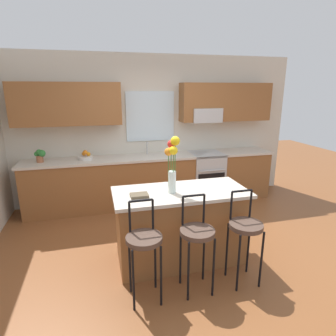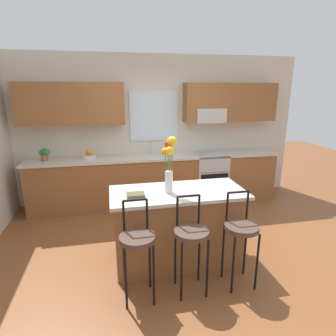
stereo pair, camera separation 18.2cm
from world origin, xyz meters
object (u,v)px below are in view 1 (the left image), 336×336
cookbook (139,195)px  flower_vase (172,160)px  oven_range (205,176)px  bar_stool_near (144,243)px  bar_stool_far (245,229)px  fruit_bowl_oranges (86,157)px  bar_stool_middle (197,236)px  potted_plant_small (40,155)px  kitchen_island (180,226)px

cookbook → flower_vase: bearing=4.9°
oven_range → flower_vase: flower_vase is taller
bar_stool_near → bar_stool_far: bearing=0.0°
bar_stool_near → cookbook: size_ratio=5.21×
fruit_bowl_oranges → flower_vase: bearing=-62.2°
bar_stool_middle → cookbook: size_ratio=5.21×
fruit_bowl_oranges → potted_plant_small: (-0.72, -0.01, 0.07)m
bar_stool_middle → cookbook: (-0.51, 0.51, 0.30)m
oven_range → flower_vase: size_ratio=1.38×
kitchen_island → bar_stool_far: (0.55, -0.58, 0.17)m
potted_plant_small → cookbook: bearing=-55.5°
kitchen_island → fruit_bowl_oranges: size_ratio=6.67×
bar_stool_middle → oven_range: bearing=66.2°
bar_stool_near → flower_vase: (0.43, 0.55, 0.68)m
bar_stool_middle → bar_stool_far: size_ratio=1.00×
fruit_bowl_oranges → potted_plant_small: potted_plant_small is taller
bar_stool_middle → cookbook: bearing=134.7°
bar_stool_middle → flower_vase: 0.88m
kitchen_island → flower_vase: bearing=-164.0°
bar_stool_near → bar_stool_far: same height
bar_stool_middle → bar_stool_near: bearing=180.0°
oven_range → bar_stool_near: size_ratio=0.88×
cookbook → bar_stool_middle: bearing=-45.3°
oven_range → bar_stool_near: bearing=-123.6°
flower_vase → potted_plant_small: size_ratio=3.06×
potted_plant_small → fruit_bowl_oranges: bearing=0.4°
kitchen_island → bar_stool_near: (-0.55, -0.58, 0.17)m
bar_stool_middle → cookbook: bar_stool_middle is taller
bar_stool_near → fruit_bowl_oranges: bearing=103.2°
flower_vase → fruit_bowl_oranges: size_ratio=2.77×
kitchen_island → bar_stool_middle: size_ratio=1.54×
bar_stool_far → bar_stool_middle: bearing=180.0°
oven_range → potted_plant_small: (-2.92, 0.02, 0.58)m
bar_stool_middle → bar_stool_far: same height
bar_stool_near → potted_plant_small: size_ratio=4.80×
bar_stool_middle → flower_vase: flower_vase is taller
oven_range → bar_stool_far: (-0.52, -2.44, 0.18)m
bar_stool_far → potted_plant_small: potted_plant_small is taller
kitchen_island → cookbook: (-0.51, -0.07, 0.47)m
oven_range → bar_stool_far: size_ratio=0.88×
kitchen_island → potted_plant_small: size_ratio=7.37×
oven_range → bar_stool_middle: bearing=-113.8°
kitchen_island → cookbook: cookbook is taller
oven_range → bar_stool_near: bar_stool_near is taller
cookbook → bar_stool_near: bearing=-94.6°
cookbook → oven_range: bearing=50.6°
bar_stool_near → bar_stool_middle: bearing=0.0°
cookbook → potted_plant_small: bearing=124.5°
oven_range → fruit_bowl_oranges: (-2.20, 0.03, 0.51)m
bar_stool_far → cookbook: size_ratio=5.21×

